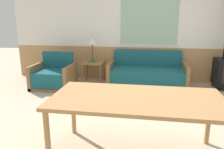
# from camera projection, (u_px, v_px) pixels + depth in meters

# --- Properties ---
(ground_plane) EXTENTS (16.00, 16.00, 0.00)m
(ground_plane) POSITION_uv_depth(u_px,v_px,m) (147.00, 128.00, 3.28)
(ground_plane) COLOR beige
(wall_back) EXTENTS (7.20, 0.09, 2.70)m
(wall_back) POSITION_uv_depth(u_px,v_px,m) (150.00, 28.00, 5.45)
(wall_back) COLOR tan
(wall_back) RESTS_ON ground_plane
(couch) EXTENTS (1.84, 0.83, 0.82)m
(couch) POSITION_uv_depth(u_px,v_px,m) (147.00, 75.00, 5.27)
(couch) COLOR olive
(couch) RESTS_ON ground_plane
(armchair) EXTENTS (0.92, 0.77, 0.80)m
(armchair) POSITION_uv_depth(u_px,v_px,m) (54.00, 77.00, 5.15)
(armchair) COLOR olive
(armchair) RESTS_ON ground_plane
(side_table) EXTENTS (0.53, 0.53, 0.54)m
(side_table) POSITION_uv_depth(u_px,v_px,m) (93.00, 65.00, 5.47)
(side_table) COLOR olive
(side_table) RESTS_ON ground_plane
(table_lamp) EXTENTS (0.26, 0.26, 0.61)m
(table_lamp) POSITION_uv_depth(u_px,v_px,m) (92.00, 41.00, 5.42)
(table_lamp) COLOR #4C3823
(table_lamp) RESTS_ON side_table
(book_stack) EXTENTS (0.19, 0.14, 0.02)m
(book_stack) POSITION_uv_depth(u_px,v_px,m) (91.00, 62.00, 5.35)
(book_stack) COLOR #2D7F3D
(book_stack) RESTS_ON side_table
(dining_table) EXTENTS (1.92, 0.94, 0.74)m
(dining_table) POSITION_uv_depth(u_px,v_px,m) (137.00, 103.00, 2.45)
(dining_table) COLOR #B27F4C
(dining_table) RESTS_ON ground_plane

